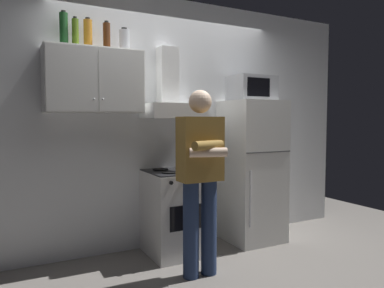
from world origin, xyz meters
The scene contains 14 objects.
ground_plane centered at (0.00, 0.00, 0.00)m, with size 7.00×7.00×0.00m, color slate.
back_wall_tiled centered at (0.00, 0.60, 1.35)m, with size 4.80×0.10×2.70m, color white.
upper_cabinet centered at (-0.85, 0.37, 1.75)m, with size 0.90×0.37×0.60m.
stove_oven centered at (-0.05, 0.25, 0.43)m, with size 0.60×0.62×0.87m.
range_hood centered at (-0.05, 0.38, 1.60)m, with size 0.60×0.44×0.75m.
refrigerator centered at (0.90, 0.25, 0.80)m, with size 0.60×0.62×1.60m.
microwave centered at (0.90, 0.27, 1.74)m, with size 0.48×0.37×0.28m.
person_standing centered at (-0.10, -0.36, 0.90)m, with size 0.38×0.33×1.64m.
cooking_pot centered at (0.08, 0.13, 0.93)m, with size 0.30×0.20×0.12m.
bottle_wine_green centered at (-1.11, 0.41, 2.21)m, with size 0.08×0.08×0.32m.
bottle_rum_dark centered at (-0.72, 0.38, 2.18)m, with size 0.07×0.07×0.27m.
bottle_olive_oil centered at (-1.01, 0.39, 2.18)m, with size 0.06×0.06×0.28m.
bottle_canister_steel centered at (-0.54, 0.42, 2.16)m, with size 0.10×0.10×0.24m.
bottle_liquor_amber centered at (-0.89, 0.42, 2.19)m, with size 0.08×0.08×0.29m.
Camera 1 is at (-1.61, -3.14, 1.38)m, focal length 34.19 mm.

